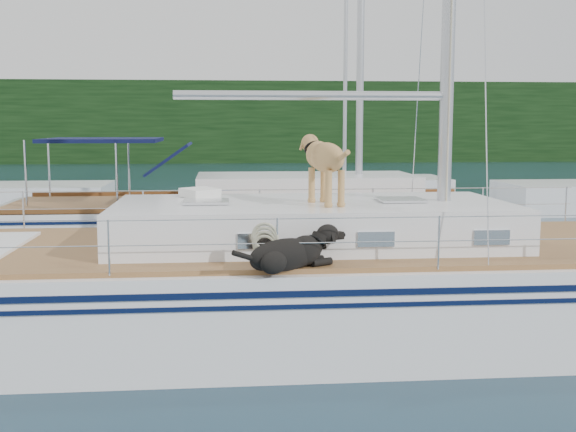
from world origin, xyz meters
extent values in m
plane|color=black|center=(0.00, 0.00, 0.00)|extent=(120.00, 120.00, 0.00)
cube|color=black|center=(0.00, 45.00, 3.00)|extent=(90.00, 3.00, 6.00)
cube|color=#595147|center=(0.00, 46.20, 0.60)|extent=(92.00, 1.00, 1.20)
cube|color=white|center=(0.00, 0.00, 0.50)|extent=(12.00, 3.80, 1.40)
cube|color=olive|center=(0.00, 0.00, 1.23)|extent=(11.52, 3.50, 0.06)
cube|color=white|center=(0.80, 0.00, 1.54)|extent=(5.20, 2.50, 0.55)
cylinder|color=silver|center=(0.80, 0.00, 3.21)|extent=(3.60, 0.12, 0.12)
cylinder|color=silver|center=(0.00, -1.75, 1.82)|extent=(10.56, 0.01, 0.01)
cylinder|color=silver|center=(0.00, 1.75, 1.82)|extent=(10.56, 0.01, 0.01)
cube|color=blue|center=(-0.34, 1.11, 1.28)|extent=(0.73, 0.58, 0.05)
cube|color=silver|center=(-0.70, 0.84, 1.87)|extent=(0.61, 0.60, 0.12)
torus|color=beige|center=(0.07, -1.70, 1.62)|extent=(0.41, 0.25, 0.40)
cube|color=white|center=(0.28, 6.46, 0.45)|extent=(11.00, 3.50, 1.30)
cube|color=olive|center=(0.28, 6.46, 1.10)|extent=(10.56, 3.29, 0.06)
cube|color=white|center=(1.48, 6.46, 1.45)|extent=(4.80, 2.30, 0.55)
cube|color=#0E153B|center=(-2.92, 6.46, 2.50)|extent=(2.40, 2.30, 0.08)
cube|color=white|center=(4.00, 16.00, 0.40)|extent=(7.20, 3.00, 1.10)
cylinder|color=silver|center=(4.00, 16.00, 6.00)|extent=(0.14, 0.14, 11.00)
camera|label=1|loc=(-0.40, -9.46, 2.84)|focal=45.00mm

